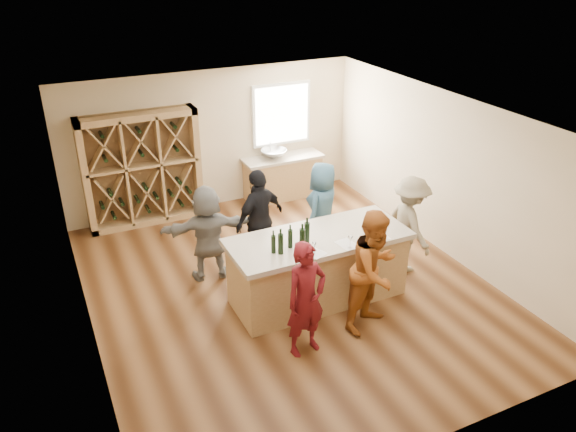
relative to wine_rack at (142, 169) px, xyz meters
name	(u,v)px	position (x,y,z in m)	size (l,w,h in m)	color
floor	(288,289)	(1.50, -3.27, -1.15)	(6.00, 7.00, 0.10)	brown
ceiling	(288,113)	(1.50, -3.27, 1.75)	(6.00, 7.00, 0.10)	white
wall_back	(212,139)	(1.50, 0.28, 0.30)	(6.00, 0.10, 2.80)	beige
wall_front	(441,347)	(1.50, -6.82, 0.30)	(6.00, 0.10, 2.80)	beige
wall_left	(75,251)	(-1.55, -3.27, 0.30)	(0.10, 7.00, 2.80)	beige
wall_right	(449,175)	(4.55, -3.27, 0.30)	(0.10, 7.00, 2.80)	beige
window_frame	(281,114)	(3.00, 0.20, 0.65)	(1.30, 0.06, 1.30)	white
window_pane	(282,115)	(3.00, 0.17, 0.65)	(1.18, 0.01, 1.18)	white
wine_rack	(142,169)	(0.00, 0.00, 0.00)	(2.20, 0.45, 2.20)	#A88250
back_counter_base	(283,178)	(2.90, -0.07, -0.67)	(1.60, 0.58, 0.86)	#A88250
back_counter_top	(283,158)	(2.90, -0.07, -0.21)	(1.70, 0.62, 0.06)	#BBAE99
sink	(274,154)	(2.70, -0.07, -0.09)	(0.54, 0.54, 0.19)	silver
faucet	(270,149)	(2.70, 0.11, -0.03)	(0.02, 0.02, 0.30)	silver
tasting_counter_base	(318,270)	(1.78, -3.75, -0.60)	(2.60, 1.00, 1.00)	#A88250
tasting_counter_top	(319,239)	(1.78, -3.75, -0.06)	(2.72, 1.12, 0.08)	#BBAE99
wine_bottle_a	(273,244)	(0.98, -3.90, 0.11)	(0.07, 0.07, 0.27)	black
wine_bottle_b	(281,244)	(1.06, -3.96, 0.13)	(0.08, 0.08, 0.31)	black
wine_bottle_c	(290,239)	(1.26, -3.86, 0.12)	(0.07, 0.07, 0.28)	black
wine_bottle_d	(302,240)	(1.37, -4.01, 0.15)	(0.08, 0.08, 0.33)	black
wine_bottle_e	(307,233)	(1.53, -3.85, 0.14)	(0.08, 0.08, 0.33)	black
wine_glass_a	(314,249)	(1.48, -4.18, 0.07)	(0.07, 0.07, 0.17)	white
wine_glass_b	(350,242)	(2.02, -4.25, 0.07)	(0.07, 0.07, 0.19)	white
wine_glass_c	(377,233)	(2.51, -4.17, 0.07)	(0.07, 0.07, 0.18)	white
wine_glass_e	(385,225)	(2.78, -4.00, 0.06)	(0.06, 0.06, 0.16)	white
tasting_menu_a	(314,252)	(1.49, -4.13, -0.02)	(0.24, 0.33, 0.00)	white
tasting_menu_b	(347,244)	(2.04, -4.13, -0.02)	(0.24, 0.33, 0.00)	white
tasting_menu_c	(378,235)	(2.60, -4.10, -0.02)	(0.24, 0.33, 0.00)	white
person_near_left	(306,299)	(1.05, -4.78, -0.28)	(0.60, 0.44, 1.64)	#590F14
person_near_right	(375,270)	(2.17, -4.67, -0.20)	(0.88, 0.48, 1.81)	#994C19
person_server	(409,225)	(3.54, -3.62, -0.27)	(1.07, 0.50, 1.65)	gray
person_far_mid	(260,219)	(1.37, -2.46, -0.23)	(1.02, 0.52, 1.74)	black
person_far_right	(322,209)	(2.53, -2.49, -0.27)	(0.81, 0.53, 1.67)	#335972
person_far_left	(208,233)	(0.48, -2.44, -0.30)	(1.49, 0.54, 1.61)	slate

